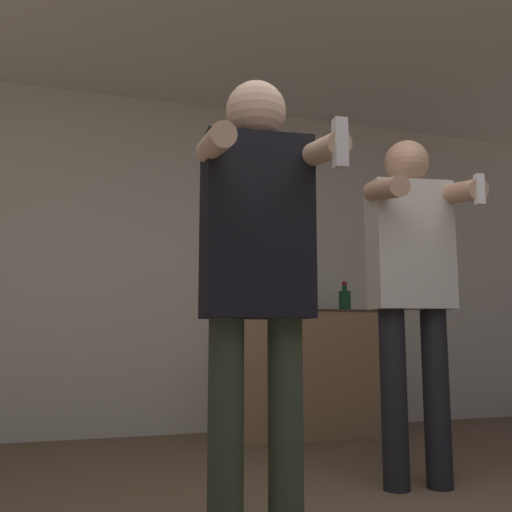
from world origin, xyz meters
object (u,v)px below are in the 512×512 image
person_woman_foreground (257,267)px  bottle_green_wine (246,297)px  bottle_red_label (294,297)px  person_man_side (412,273)px  bottle_amber_bourbon (345,299)px

person_woman_foreground → bottle_green_wine: bearing=74.1°
bottle_red_label → person_man_side: 1.54m
bottle_green_wine → person_man_side: person_man_side is taller
bottle_red_label → person_woman_foreground: bearing=-114.3°
bottle_green_wine → person_man_side: 1.59m
person_man_side → bottle_green_wine: bearing=104.4°
person_woman_foreground → person_man_side: 1.28m
person_woman_foreground → bottle_amber_bourbon: bearing=57.5°
bottle_red_label → person_man_side: size_ratio=0.15×
bottle_green_wine → bottle_amber_bourbon: 0.80m
bottle_amber_bourbon → bottle_red_label: bearing=180.0°
bottle_green_wine → bottle_red_label: bearing=0.0°
bottle_red_label → person_woman_foreground: person_woman_foreground is taller
bottle_amber_bourbon → bottle_red_label: (-0.42, 0.00, 0.01)m
bottle_red_label → person_man_side: bearing=-89.4°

